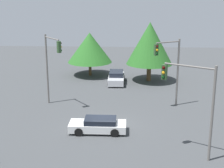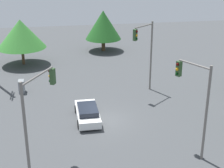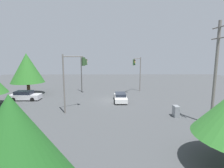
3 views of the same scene
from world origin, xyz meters
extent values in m
plane|color=#424447|center=(0.00, 0.00, 0.00)|extent=(80.00, 80.00, 0.00)
cube|color=silver|center=(-0.47, -1.22, 0.49)|extent=(4.60, 1.79, 0.61)
cube|color=black|center=(-0.24, -1.22, 1.00)|extent=(2.53, 1.57, 0.41)
cylinder|color=black|center=(-1.89, -2.07, 0.33)|extent=(0.67, 0.22, 0.67)
cylinder|color=black|center=(-1.89, -0.37, 0.33)|extent=(0.67, 0.22, 0.67)
cylinder|color=black|center=(0.96, -2.07, 0.33)|extent=(0.67, 0.22, 0.67)
cylinder|color=black|center=(0.96, -0.37, 0.33)|extent=(0.67, 0.22, 0.67)
cube|color=silver|center=(0.49, 13.59, 0.54)|extent=(1.87, 4.54, 0.74)
cube|color=black|center=(0.49, 13.82, 1.18)|extent=(1.65, 2.50, 0.53)
cylinder|color=black|center=(1.38, 12.18, 0.30)|extent=(0.22, 0.60, 0.60)
cylinder|color=black|center=(-0.40, 12.18, 0.30)|extent=(0.22, 0.60, 0.60)
cylinder|color=black|center=(1.38, 15.00, 0.30)|extent=(0.22, 0.60, 0.60)
cylinder|color=black|center=(-0.40, 15.00, 0.30)|extent=(0.22, 0.60, 0.60)
cylinder|color=slate|center=(7.50, -5.55, 3.31)|extent=(0.18, 0.18, 6.61)
cylinder|color=slate|center=(5.97, -4.70, 6.36)|extent=(3.11, 1.80, 0.12)
cube|color=#2D4C28|center=(4.44, -3.85, 5.74)|extent=(0.43, 0.41, 1.05)
sphere|color=#360503|center=(4.36, -4.00, 6.07)|extent=(0.22, 0.22, 0.22)
sphere|color=orange|center=(4.36, -4.00, 5.74)|extent=(0.22, 0.22, 0.22)
sphere|color=black|center=(4.36, -4.00, 5.40)|extent=(0.22, 0.22, 0.22)
cylinder|color=slate|center=(6.77, 5.79, 3.33)|extent=(0.18, 0.18, 6.65)
cylinder|color=slate|center=(5.63, 5.19, 6.40)|extent=(2.32, 1.30, 0.12)
cube|color=#2D4C28|center=(4.50, 4.59, 5.78)|extent=(0.43, 0.41, 1.05)
sphere|color=#360503|center=(4.58, 4.44, 6.11)|extent=(0.22, 0.22, 0.22)
sphere|color=orange|center=(4.58, 4.44, 5.78)|extent=(0.22, 0.22, 0.22)
sphere|color=black|center=(4.58, 4.44, 5.44)|extent=(0.22, 0.22, 0.22)
cylinder|color=slate|center=(-6.09, 5.80, 3.50)|extent=(0.18, 0.18, 6.99)
cylinder|color=slate|center=(-5.23, 4.75, 6.74)|extent=(1.81, 2.17, 0.12)
cube|color=#2D4C28|center=(-4.38, 3.70, 6.12)|extent=(0.43, 0.44, 1.05)
sphere|color=#360503|center=(-4.24, 3.81, 6.45)|extent=(0.22, 0.22, 0.22)
sphere|color=orange|center=(-4.24, 3.81, 6.12)|extent=(0.22, 0.22, 0.22)
sphere|color=black|center=(-4.24, 3.81, 5.78)|extent=(0.22, 0.22, 0.22)
cylinder|color=brown|center=(-3.13, 17.29, 0.91)|extent=(0.37, 0.37, 1.82)
cone|color=#286623|center=(-3.13, 17.29, 3.76)|extent=(5.79, 5.79, 3.88)
cylinder|color=brown|center=(4.52, 14.93, 1.08)|extent=(0.55, 0.55, 2.17)
cone|color=#286623|center=(4.52, 14.93, 4.74)|extent=(5.69, 5.69, 5.15)
camera|label=1|loc=(1.97, -26.90, 11.39)|focal=55.00mm
camera|label=2|loc=(25.36, -3.70, 13.17)|focal=55.00mm
camera|label=3|loc=(-26.34, 0.44, 6.73)|focal=28.00mm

